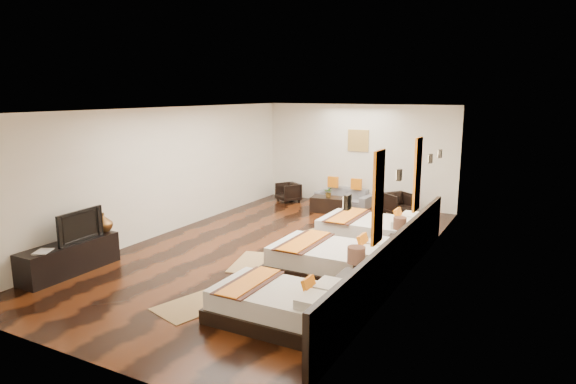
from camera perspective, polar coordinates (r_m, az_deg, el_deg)
The scene contains 30 objects.
floor at distance 10.08m, azimuth -1.58°, elevation -6.59°, with size 5.50×9.50×0.01m, color black.
ceiling at distance 9.60m, azimuth -1.67°, elevation 9.53°, with size 5.50×9.50×0.01m, color white.
back_wall at distance 14.02m, azimuth 8.07°, elevation 4.27°, with size 5.50×0.01×2.80m, color silver.
left_wall at distance 11.34m, azimuth -13.79°, elevation 2.38°, with size 0.01×9.50×2.80m, color silver.
right_wall at distance 8.73m, azimuth 14.24°, elevation -0.27°, with size 0.01×9.50×2.80m, color silver.
headboard_panel at distance 8.24m, azimuth 12.28°, elevation -7.72°, with size 0.08×6.60×0.90m, color black.
bed_near at distance 6.97m, azimuth -0.73°, elevation -12.89°, with size 1.90×1.19×0.72m.
bed_mid at distance 8.56m, azimuth 5.54°, elevation -7.96°, with size 2.18×1.37×0.83m.
bed_far at distance 10.40m, azimuth 9.93°, elevation -4.55°, with size 2.20×1.38×0.84m.
nightstand_a at distance 7.36m, azimuth 7.76°, elevation -10.89°, with size 0.48×0.48×0.96m.
nightstand_b at distance 9.40m, azimuth 12.63°, elevation -6.24°, with size 0.44×0.44×0.88m.
jute_mat_near at distance 7.69m, azimuth -10.46°, elevation -12.62°, with size 0.75×1.20×0.01m, color #9D7D50.
jute_mat_mid at distance 9.31m, azimuth -3.78°, elevation -8.12°, with size 0.75×1.20×0.01m, color #9D7D50.
jute_mat_far at distance 11.17m, azimuth 3.63°, elevation -4.77°, with size 0.75×1.20×0.01m, color #9D7D50.
tv_console at distance 9.53m, azimuth -23.84°, elevation -6.93°, with size 0.50×1.80×0.55m, color black.
tv at distance 9.43m, azimuth -23.18°, elevation -3.56°, with size 0.97×0.13×0.56m, color black.
book at distance 9.10m, azimuth -27.06°, elevation -6.15°, with size 0.24×0.32×0.03m, color black.
figurine at distance 9.88m, azimuth -20.51°, elevation -3.30°, with size 0.35×0.35×0.36m, color brown.
sofa at distance 14.03m, azimuth 6.49°, elevation -0.51°, with size 1.62×0.63×0.47m, color slate.
armchair_left at distance 14.35m, azimuth 0.02°, elevation -0.03°, with size 0.58×0.59×0.54m, color black.
armchair_right at distance 13.09m, azimuth 12.63°, elevation -1.34°, with size 0.62×0.64×0.58m, color black.
coffee_table at distance 13.14m, azimuth 4.89°, elevation -1.45°, with size 1.00×0.50×0.40m, color black.
table_plant at distance 13.05m, azimuth 4.72°, elevation -0.03°, with size 0.24×0.21×0.27m, color #24531B.
orange_panel_a at distance 6.88m, azimuth 10.34°, elevation -0.63°, with size 0.04×0.40×1.30m, color #D86014.
orange_panel_b at distance 8.97m, azimuth 14.68°, elevation 1.96°, with size 0.04×0.40×1.30m, color #D86014.
sconce_near at distance 5.85m, azimuth 6.83°, elevation -1.16°, with size 0.07×0.12×0.18m.
sconce_mid at distance 7.90m, azimuth 12.67°, elevation 1.92°, with size 0.07×0.12×0.18m.
sconce_far at distance 10.02m, azimuth 16.08°, elevation 3.71°, with size 0.07×0.12×0.18m.
sconce_lounge at distance 10.90m, azimuth 17.09°, elevation 4.24°, with size 0.07×0.12×0.18m.
gold_artwork at distance 13.96m, azimuth 8.09°, elevation 5.89°, with size 0.60×0.04×0.60m, color #AD873F.
Camera 1 is at (4.76, -8.32, 3.11)m, focal length 30.87 mm.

